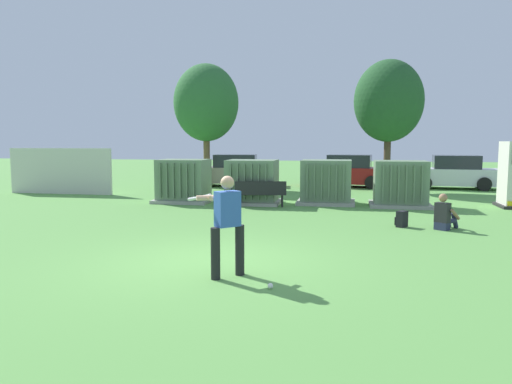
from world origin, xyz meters
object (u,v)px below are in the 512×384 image
(park_bench, at_px, (261,192))
(seated_spectator, at_px, (444,215))
(transformer_west, at_px, (184,181))
(sports_ball, at_px, (270,286))
(batter, at_px, (226,220))
(transformer_mid_east, at_px, (326,183))
(transformer_mid_west, at_px, (252,182))
(parked_car_right_of_center, at_px, (453,173))
(backpack, at_px, (402,219))
(transformer_east, at_px, (400,184))
(parked_car_leftmost, at_px, (233,171))
(parked_car_left_of_center, at_px, (347,172))

(park_bench, bearing_deg, seated_spectator, -31.85)
(transformer_west, relative_size, seated_spectator, 2.18)
(transformer_west, bearing_deg, sports_ball, -64.09)
(batter, bearing_deg, transformer_mid_east, 83.05)
(transformer_mid_west, relative_size, transformer_mid_east, 1.00)
(batter, bearing_deg, park_bench, 96.40)
(seated_spectator, xyz_separation_m, parked_car_right_of_center, (2.50, 11.68, 0.38))
(transformer_west, height_order, batter, batter)
(seated_spectator, bearing_deg, park_bench, 148.15)
(parked_car_right_of_center, bearing_deg, backpack, -107.22)
(park_bench, bearing_deg, transformer_east, 12.54)
(seated_spectator, bearing_deg, transformer_mid_west, 144.46)
(transformer_west, relative_size, transformer_mid_west, 1.00)
(parked_car_leftmost, bearing_deg, transformer_east, -40.75)
(park_bench, distance_m, parked_car_right_of_center, 11.51)
(transformer_west, bearing_deg, transformer_mid_east, 5.19)
(transformer_west, relative_size, transformer_east, 1.00)
(batter, xyz_separation_m, sports_ball, (0.86, -0.57, -0.93))
(batter, relative_size, parked_car_right_of_center, 0.40)
(transformer_mid_west, bearing_deg, parked_car_right_of_center, 41.07)
(transformer_mid_west, xyz_separation_m, sports_ball, (2.32, -10.24, -0.74))
(parked_car_leftmost, bearing_deg, sports_ball, -74.73)
(seated_spectator, distance_m, parked_car_leftmost, 13.87)
(transformer_west, xyz_separation_m, parked_car_right_of_center, (11.14, 7.43, -0.04))
(batter, distance_m, backpack, 6.62)
(batter, relative_size, seated_spectator, 1.81)
(transformer_east, xyz_separation_m, parked_car_right_of_center, (3.19, 7.18, -0.04))
(sports_ball, bearing_deg, transformer_mid_west, 102.76)
(sports_ball, bearing_deg, park_bench, 101.14)
(transformer_mid_west, height_order, parked_car_left_of_center, same)
(transformer_east, height_order, park_bench, transformer_east)
(backpack, bearing_deg, transformer_mid_east, 116.15)
(seated_spectator, xyz_separation_m, parked_car_leftmost, (-8.33, 11.08, 0.38))
(sports_ball, bearing_deg, backpack, 66.99)
(transformer_east, relative_size, seated_spectator, 2.18)
(seated_spectator, xyz_separation_m, backpack, (-1.06, 0.19, -0.16))
(parked_car_leftmost, bearing_deg, transformer_mid_west, -71.07)
(transformer_east, distance_m, parked_car_leftmost, 10.08)
(transformer_east, xyz_separation_m, sports_ball, (-2.98, -10.47, -0.74))
(park_bench, height_order, parked_car_right_of_center, parked_car_right_of_center)
(sports_ball, bearing_deg, batter, 146.65)
(transformer_mid_west, height_order, parked_car_leftmost, same)
(transformer_mid_east, xyz_separation_m, transformer_east, (2.61, -0.24, 0.00))
(transformer_west, height_order, parked_car_left_of_center, same)
(parked_car_leftmost, relative_size, parked_car_right_of_center, 1.01)
(transformer_east, relative_size, sports_ball, 23.33)
(transformer_west, relative_size, park_bench, 1.14)
(transformer_west, relative_size, backpack, 4.77)
(backpack, bearing_deg, parked_car_left_of_center, 97.40)
(transformer_mid_east, bearing_deg, transformer_east, -5.18)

